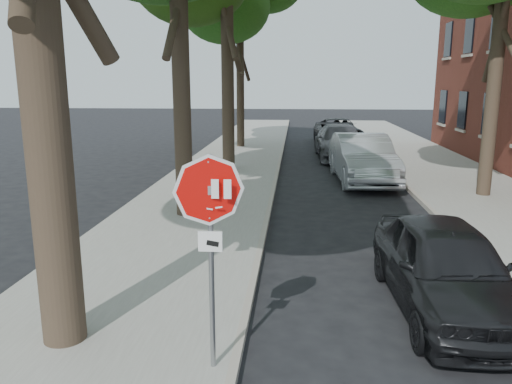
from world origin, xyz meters
TOP-DOWN VIEW (x-y plane):
  - ground at (0.00, 0.00)m, footprint 120.00×120.00m
  - sidewalk_left at (-2.50, 12.00)m, footprint 4.00×55.00m
  - sidewalk_right at (6.00, 12.00)m, footprint 4.00×55.00m
  - curb_left at (-0.45, 12.00)m, footprint 0.12×55.00m
  - curb_right at (3.95, 12.00)m, footprint 0.12×55.00m
  - stop_sign at (-0.70, -0.03)m, footprint 0.76×0.34m
  - tree_far at (-2.72, 21.11)m, footprint 5.29×4.91m
  - car_a at (2.60, 2.09)m, footprint 1.84×4.20m
  - car_b at (2.60, 12.27)m, footprint 2.09×5.20m
  - car_c at (2.28, 17.75)m, footprint 2.33×5.34m
  - car_d at (2.60, 23.27)m, footprint 2.63×5.28m

SIDE VIEW (x-z plane):
  - ground at x=0.00m, z-range 0.00..0.00m
  - sidewalk_left at x=-2.50m, z-range 0.00..0.12m
  - sidewalk_right at x=6.00m, z-range 0.00..0.12m
  - curb_left at x=-0.45m, z-range 0.00..0.13m
  - curb_right at x=3.95m, z-range 0.00..0.13m
  - car_a at x=2.60m, z-range 0.00..1.41m
  - car_d at x=2.60m, z-range 0.00..1.44m
  - car_c at x=2.28m, z-range 0.00..1.53m
  - car_b at x=2.60m, z-range 0.00..1.68m
  - stop_sign at x=-0.70m, z-range 0.64..3.25m
  - tree_far at x=-2.72m, z-range 2.55..11.88m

